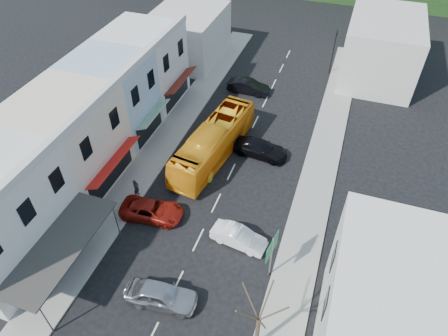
% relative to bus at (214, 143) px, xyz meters
% --- Properties ---
extents(ground, '(120.00, 120.00, 0.00)m').
position_rel_bus_xyz_m(ground, '(2.20, -9.56, -1.55)').
color(ground, black).
rests_on(ground, ground).
extents(sidewalk_left, '(3.00, 52.00, 0.15)m').
position_rel_bus_xyz_m(sidewalk_left, '(-5.30, 0.44, -1.48)').
color(sidewalk_left, gray).
rests_on(sidewalk_left, ground).
extents(sidewalk_right, '(3.00, 52.00, 0.15)m').
position_rel_bus_xyz_m(sidewalk_right, '(9.70, 0.44, -1.48)').
color(sidewalk_right, gray).
rests_on(sidewalk_right, ground).
extents(shopfront_row, '(8.25, 30.00, 8.00)m').
position_rel_bus_xyz_m(shopfront_row, '(-10.29, -4.56, 2.45)').
color(shopfront_row, silver).
rests_on(shopfront_row, ground).
extents(right_building, '(8.00, 9.00, 8.00)m').
position_rel_bus_xyz_m(right_building, '(15.70, -13.56, 2.45)').
color(right_building, silver).
rests_on(right_building, ground).
extents(distant_block_left, '(8.00, 10.00, 6.00)m').
position_rel_bus_xyz_m(distant_block_left, '(-9.80, 17.44, 1.45)').
color(distant_block_left, '#B7B2A8').
rests_on(distant_block_left, ground).
extents(distant_block_right, '(8.00, 12.00, 7.00)m').
position_rel_bus_xyz_m(distant_block_right, '(13.20, 20.44, 1.95)').
color(distant_block_right, '#B7B2A8').
rests_on(distant_block_right, ground).
extents(bus, '(4.07, 11.83, 3.10)m').
position_rel_bus_xyz_m(bus, '(0.00, 0.00, 0.00)').
color(bus, orange).
rests_on(bus, ground).
extents(car_silver, '(4.56, 2.23, 1.40)m').
position_rel_bus_xyz_m(car_silver, '(1.82, -15.06, -0.85)').
color(car_silver, '#A2A1A6').
rests_on(car_silver, ground).
extents(car_white, '(4.60, 2.36, 1.40)m').
position_rel_bus_xyz_m(car_white, '(5.19, -8.84, -0.85)').
color(car_white, white).
rests_on(car_white, ground).
extents(car_red, '(4.78, 2.38, 1.40)m').
position_rel_bus_xyz_m(car_red, '(-2.11, -8.56, -0.85)').
color(car_red, maroon).
rests_on(car_red, ground).
extents(car_black_near, '(4.63, 2.20, 1.40)m').
position_rel_bus_xyz_m(car_black_near, '(3.97, 1.56, -0.85)').
color(car_black_near, black).
rests_on(car_black_near, ground).
extents(car_black_far, '(4.45, 1.91, 1.40)m').
position_rel_bus_xyz_m(car_black_far, '(-0.15, 11.73, -0.85)').
color(car_black_far, black).
rests_on(car_black_far, ground).
extents(pedestrian_left, '(0.43, 0.62, 1.70)m').
position_rel_bus_xyz_m(pedestrian_left, '(-4.30, -7.00, -0.55)').
color(pedestrian_left, black).
rests_on(pedestrian_left, sidewalk_left).
extents(direction_sign, '(0.85, 1.95, 4.18)m').
position_rel_bus_xyz_m(direction_sign, '(8.00, -10.83, 0.54)').
color(direction_sign, '#105F30').
rests_on(direction_sign, ground).
extents(street_tree, '(2.82, 2.82, 6.75)m').
position_rel_bus_xyz_m(street_tree, '(8.50, -15.91, 1.82)').
color(street_tree, '#392D20').
rests_on(street_tree, ground).
extents(traffic_signal, '(1.01, 1.33, 5.47)m').
position_rel_bus_xyz_m(traffic_signal, '(8.00, 19.23, 1.18)').
color(traffic_signal, black).
rests_on(traffic_signal, ground).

